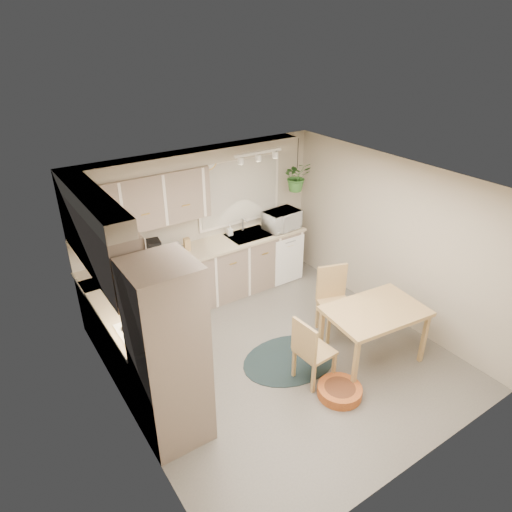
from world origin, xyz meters
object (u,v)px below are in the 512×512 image
chair_left (315,349)px  pet_bed (340,391)px  braided_rug (290,360)px  dining_table (372,334)px  chair_back (337,304)px  microwave (282,218)px

chair_left → pet_bed: (0.07, -0.40, -0.39)m
braided_rug → pet_bed: 0.85m
pet_bed → braided_rug: bearing=97.2°
chair_left → dining_table: bearing=78.4°
chair_left → braided_rug: (-0.03, 0.44, -0.45)m
braided_rug → pet_bed: bearing=-82.8°
chair_back → pet_bed: (-0.79, -0.96, -0.44)m
chair_back → microwave: (0.30, 1.71, 0.63)m
dining_table → chair_back: bearing=90.9°
chair_left → chair_back: chair_back is taller
dining_table → pet_bed: (-0.80, -0.28, -0.33)m
chair_back → braided_rug: size_ratio=0.77×
pet_bed → microwave: bearing=67.8°
dining_table → microwave: (0.29, 2.38, 0.74)m
braided_rug → microwave: size_ratio=2.29×
dining_table → microwave: bearing=83.1°
chair_left → braided_rug: bearing=-178.9°
chair_back → microwave: size_ratio=1.76×
braided_rug → pet_bed: pet_bed is taller
dining_table → chair_left: 0.88m
chair_left → chair_back: (0.86, 0.55, 0.04)m
braided_rug → chair_left: bearing=-85.5°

